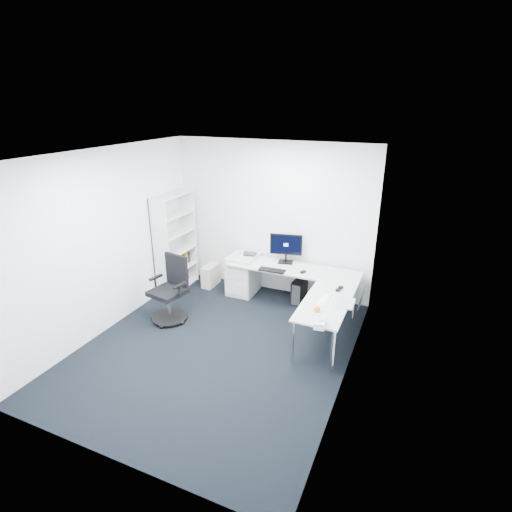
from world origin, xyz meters
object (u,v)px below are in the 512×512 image
at_px(bookshelf, 175,243).
at_px(task_chair, 167,290).
at_px(monitor, 286,248).
at_px(l_desk, 287,293).
at_px(laptop, 346,296).

relative_size(bookshelf, task_chair, 1.69).
bearing_deg(bookshelf, monitor, 12.49).
bearing_deg(l_desk, task_chair, -147.52).
distance_m(l_desk, monitor, 0.79).
height_order(l_desk, laptop, laptop).
bearing_deg(laptop, monitor, 136.08).
height_order(monitor, laptop, monitor).
bearing_deg(l_desk, laptop, -29.68).
distance_m(l_desk, task_chair, 1.93).
bearing_deg(laptop, task_chair, -174.17).
relative_size(monitor, laptop, 1.55).
distance_m(bookshelf, task_chair, 1.27).
bearing_deg(bookshelf, laptop, -11.47).
bearing_deg(monitor, l_desk, -79.26).
height_order(l_desk, monitor, monitor).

